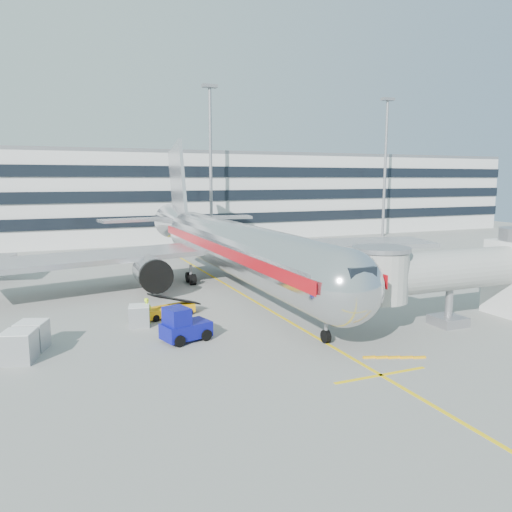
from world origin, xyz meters
name	(u,v)px	position (x,y,z in m)	size (l,w,h in m)	color
ground	(275,313)	(0.00, 0.00, 0.00)	(180.00, 180.00, 0.00)	gray
lead_in_line	(233,289)	(0.00, 10.00, 0.01)	(0.25, 70.00, 0.01)	yellow
stop_bar	(381,375)	(0.00, -14.00, 0.01)	(6.00, 0.25, 0.01)	yellow
main_jet	(227,244)	(0.00, 11.72, 4.23)	(50.95, 48.70, 16.06)	silver
jet_bridge	(468,273)	(12.18, -8.00, 3.87)	(17.80, 4.50, 7.00)	silver
terminal	(144,195)	(0.00, 57.95, 7.80)	(150.00, 24.25, 15.60)	silver
light_mast_centre	(211,153)	(8.00, 42.00, 14.88)	(2.40, 1.20, 25.45)	gray
light_mast_east	(386,157)	(42.00, 42.00, 14.88)	(2.40, 1.20, 25.45)	gray
belt_loader	(169,309)	(-8.21, 2.41, 0.58)	(4.40, 2.56, 2.06)	#FFA90A
baggage_tug	(183,326)	(-8.66, -3.97, 1.04)	(3.56, 2.74, 2.39)	#0B0E7E
cargo_container_left	(19,346)	(-18.67, -3.92, 0.95)	(2.22, 2.22, 1.89)	#A7AAAE
cargo_container_right	(32,335)	(-18.00, -1.81, 0.92)	(2.22, 2.22, 1.83)	#A7AAAE
cargo_container_front	(139,316)	(-10.80, 0.69, 0.79)	(1.75, 1.75, 1.58)	#A7AAAE
ramp_worker	(147,311)	(-10.11, 1.09, 0.99)	(0.72, 0.47, 1.98)	#C4F019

